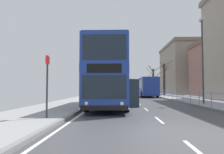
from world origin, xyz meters
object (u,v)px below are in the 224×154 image
(background_building_00, at_px, (185,69))
(background_bus_far_lane, at_px, (147,87))
(bare_tree_far_01, at_px, (153,80))
(bus_stop_sign_near, at_px, (47,79))
(bare_tree_far_00, at_px, (164,79))
(street_lamp_far_side, at_px, (203,54))
(double_decker_bus_main, at_px, (109,76))

(background_building_00, bearing_deg, background_bus_far_lane, -123.97)
(background_bus_far_lane, distance_m, bare_tree_far_01, 9.34)
(bus_stop_sign_near, bearing_deg, bare_tree_far_00, 68.92)
(street_lamp_far_side, bearing_deg, bare_tree_far_01, 90.19)
(bare_tree_far_00, relative_size, bare_tree_far_01, 1.04)
(bus_stop_sign_near, relative_size, bare_tree_far_00, 0.43)
(bus_stop_sign_near, bearing_deg, double_decker_bus_main, 69.79)
(bus_stop_sign_near, distance_m, bare_tree_far_01, 36.87)
(street_lamp_far_side, relative_size, bare_tree_far_01, 1.20)
(bus_stop_sign_near, distance_m, street_lamp_far_side, 14.09)
(bare_tree_far_00, bearing_deg, bus_stop_sign_near, -111.08)
(double_decker_bus_main, relative_size, background_bus_far_lane, 1.03)
(background_bus_far_lane, relative_size, background_building_00, 0.56)
(background_bus_far_lane, distance_m, bus_stop_sign_near, 27.61)
(bare_tree_far_00, height_order, bare_tree_far_01, bare_tree_far_00)
(double_decker_bus_main, relative_size, bare_tree_far_01, 1.70)
(double_decker_bus_main, xyz_separation_m, bare_tree_far_01, (7.90, 28.76, 0.68))
(background_building_00, bearing_deg, bare_tree_far_01, -136.65)
(bus_stop_sign_near, xyz_separation_m, bare_tree_far_01, (10.34, 35.37, 1.20))
(bus_stop_sign_near, height_order, bare_tree_far_00, bare_tree_far_00)
(background_building_00, bearing_deg, street_lamp_far_side, -104.90)
(double_decker_bus_main, distance_m, background_building_00, 41.65)
(bare_tree_far_00, xyz_separation_m, background_building_00, (8.41, 14.80, 3.01))
(bare_tree_far_01, bearing_deg, background_building_00, 43.35)
(double_decker_bus_main, distance_m, bare_tree_far_00, 24.58)
(background_building_00, bearing_deg, bare_tree_far_00, -119.62)
(street_lamp_far_side, xyz_separation_m, bare_tree_far_00, (0.95, 20.37, -1.29))
(background_bus_far_lane, bearing_deg, street_lamp_far_side, -81.37)
(bus_stop_sign_near, distance_m, bare_tree_far_00, 31.63)
(street_lamp_far_side, xyz_separation_m, bare_tree_far_01, (-0.09, 26.25, -1.39))
(street_lamp_far_side, relative_size, background_building_00, 0.41)
(bare_tree_far_00, xyz_separation_m, bare_tree_far_01, (-1.03, 5.88, -0.10))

